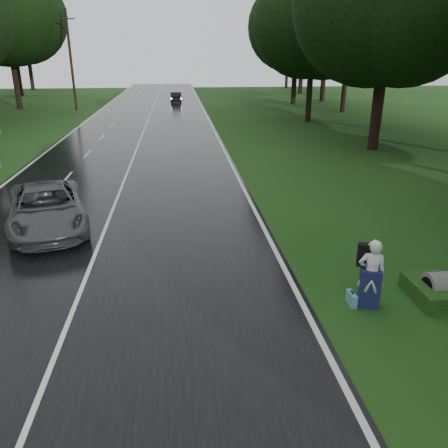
{
  "coord_description": "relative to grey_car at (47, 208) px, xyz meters",
  "views": [
    {
      "loc": [
        2.77,
        -9.26,
        6.07
      ],
      "look_at": [
        4.1,
        3.75,
        1.1
      ],
      "focal_mm": 36.16,
      "sensor_mm": 36.0,
      "label": 1
    }
  ],
  "objects": [
    {
      "name": "tree_right_f",
      "position": [
        19.58,
        41.8,
        -0.82
      ],
      "size": [
        9.86,
        9.86,
        15.41
      ],
      "primitive_type": null,
      "color": "black",
      "rests_on": "ground"
    },
    {
      "name": "road_sign_b",
      "position": [
        -5.16,
        9.92,
        -0.82
      ],
      "size": [
        0.62,
        0.1,
        2.58
      ],
      "primitive_type": null,
      "color": "white",
      "rests_on": "ground"
    },
    {
      "name": "hitchhiker",
      "position": [
        9.49,
        -6.39,
        0.03
      ],
      "size": [
        0.77,
        0.74,
        1.84
      ],
      "color": "silver",
      "rests_on": "ground"
    },
    {
      "name": "suitcase",
      "position": [
        9.1,
        -6.29,
        -0.65
      ],
      "size": [
        0.14,
        0.48,
        0.34
      ],
      "primitive_type": "cube",
      "rotation": [
        0.0,
        0.0,
        0.02
      ],
      "color": "#5495A3",
      "rests_on": "ground"
    },
    {
      "name": "tree_right_e",
      "position": [
        17.08,
        26.17,
        -0.82
      ],
      "size": [
        9.51,
        9.51,
        14.87
      ],
      "primitive_type": null,
      "color": "black",
      "rests_on": "ground"
    },
    {
      "name": "far_car",
      "position": [
        4.81,
        45.36,
        -0.14
      ],
      "size": [
        1.43,
        3.88,
        1.27
      ],
      "primitive_type": "imported",
      "rotation": [
        0.0,
        0.0,
        3.12
      ],
      "color": "black",
      "rests_on": "road"
    },
    {
      "name": "tree_right_d",
      "position": [
        17.81,
        12.9,
        -0.82
      ],
      "size": [
        9.91,
        9.91,
        15.48
      ],
      "primitive_type": null,
      "color": "black",
      "rests_on": "ground"
    },
    {
      "name": "ground",
      "position": [
        2.04,
        -6.78,
        -0.82
      ],
      "size": [
        160.0,
        160.0,
        0.0
      ],
      "primitive_type": "plane",
      "color": "#1D4314",
      "rests_on": "ground"
    },
    {
      "name": "lane_center",
      "position": [
        2.04,
        13.22,
        -0.77
      ],
      "size": [
        0.12,
        140.0,
        0.01
      ],
      "primitive_type": "cube",
      "color": "silver",
      "rests_on": "road"
    },
    {
      "name": "utility_pole_far",
      "position": [
        -6.46,
        37.59,
        -0.82
      ],
      "size": [
        1.8,
        0.28,
        10.51
      ],
      "primitive_type": null,
      "color": "black",
      "rests_on": "ground"
    },
    {
      "name": "grey_car",
      "position": [
        0.0,
        0.0,
        0.0
      ],
      "size": [
        3.99,
        6.09,
        1.56
      ],
      "primitive_type": "imported",
      "rotation": [
        0.0,
        0.0,
        0.27
      ],
      "color": "#424547",
      "rests_on": "road"
    },
    {
      "name": "road",
      "position": [
        2.04,
        13.22,
        -0.8
      ],
      "size": [
        12.0,
        140.0,
        0.04
      ],
      "primitive_type": "cube",
      "color": "black",
      "rests_on": "ground"
    },
    {
      "name": "tree_left_f",
      "position": [
        -13.31,
        39.85,
        -0.82
      ],
      "size": [
        11.51,
        11.51,
        17.98
      ],
      "primitive_type": null,
      "color": "black",
      "rests_on": "ground"
    }
  ]
}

